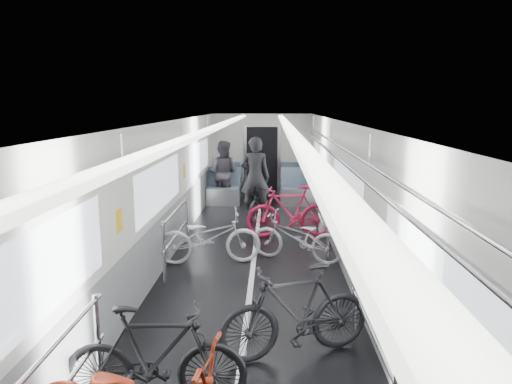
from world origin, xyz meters
The scene contains 9 objects.
car_shell centered at (0.00, 1.78, 1.13)m, with size 3.02×14.01×2.41m.
bike_left_mid centered at (-0.71, -3.46, 0.49)m, with size 0.46×1.63×0.98m, color black.
bike_left_far centered at (-0.76, 0.34, 0.46)m, with size 0.61×1.76×0.93m, color silver.
bike_right_near centered at (0.57, -2.55, 0.51)m, with size 0.48×1.70×1.02m, color black.
bike_right_mid centered at (0.74, 0.50, 0.43)m, with size 0.56×1.62×0.85m, color #9B9CA0.
bike_right_far centered at (0.69, 1.94, 0.54)m, with size 0.51×1.79×1.08m, color #AB1537.
bike_aisle centered at (0.05, 3.54, 0.40)m, with size 0.53×1.52×0.80m, color black.
person_standing centered at (-0.09, 3.64, 0.97)m, with size 0.71×0.46×1.94m, color black.
person_seated centered at (-1.02, 5.06, 0.87)m, with size 0.84×0.66×1.73m, color #2F2B33.
Camera 1 is at (0.31, -7.10, 2.69)m, focal length 32.00 mm.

